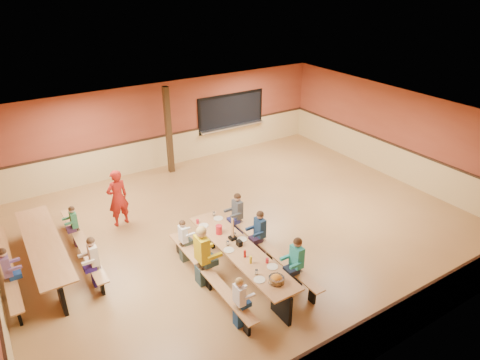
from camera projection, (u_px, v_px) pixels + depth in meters
ground at (244, 227)px, 11.77m from camera, size 12.00×12.00×0.00m
room_envelope at (245, 205)px, 11.46m from camera, size 12.04×10.04×3.02m
kitchen_pass_through at (231, 113)px, 16.11m from camera, size 2.78×0.28×1.38m
structural_post at (169, 131)px, 14.34m from camera, size 0.18×0.18×3.00m
cafeteria_table_main at (240, 257)px, 9.67m from camera, size 1.91×3.70×0.74m
cafeteria_table_second at (45, 250)px, 9.91m from camera, size 1.91×3.70×0.74m
seated_child_white_left at (239, 302)px, 8.29m from camera, size 0.34×0.28×1.14m
seated_adult_yellow at (202, 256)px, 9.38m from camera, size 0.49×0.40×1.45m
seated_child_grey_left at (184, 241)px, 10.20m from camera, size 0.32×0.26×1.11m
seated_child_teal_right at (296, 264)px, 9.28m from camera, size 0.40×0.33×1.27m
seated_child_navy_right at (260, 234)px, 10.34m from camera, size 0.38×0.31×1.24m
seated_child_char_right at (237, 215)px, 11.11m from camera, size 0.39×0.32×1.25m
seated_child_purple_sec at (8, 273)px, 9.05m from camera, size 0.37×0.30×1.20m
seated_child_green_sec at (75, 226)px, 10.77m from camera, size 0.32×0.26×1.11m
seated_child_tan_sec at (94, 262)px, 9.38m from camera, size 0.38×0.31×1.22m
standing_woman at (118, 198)px, 11.56m from camera, size 0.66×0.49×1.64m
punch_pitcher at (219, 230)px, 10.10m from camera, size 0.16×0.16×0.22m
chip_bowl at (276, 279)px, 8.54m from camera, size 0.32×0.32×0.15m
napkin_dispenser at (239, 243)px, 9.68m from camera, size 0.10×0.14×0.13m
condiment_mustard at (251, 260)px, 9.10m from camera, size 0.06×0.06×0.17m
condiment_ketchup at (245, 254)px, 9.29m from camera, size 0.06×0.06×0.17m
table_paddle at (233, 234)px, 9.88m from camera, size 0.16×0.16×0.56m
place_settings at (240, 247)px, 9.55m from camera, size 0.65×3.30×0.11m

